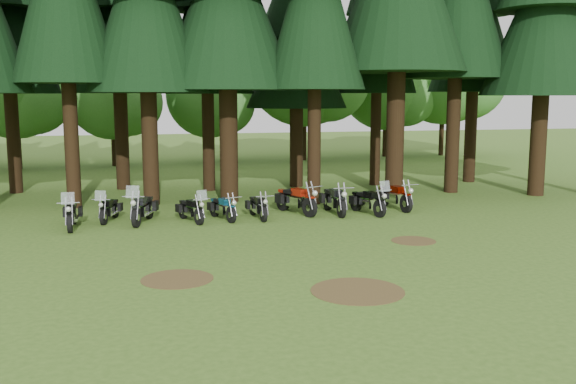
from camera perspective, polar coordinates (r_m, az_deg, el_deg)
name	(u,v)px	position (r m, az deg, el deg)	size (l,w,h in m)	color
ground	(277,253)	(18.59, -0.98, -5.45)	(120.00, 120.00, 0.00)	#3B601E
pine_back_4	(297,17)	(32.09, 0.77, 15.26)	(4.94, 4.94, 13.78)	black
decid_2	(19,88)	(42.85, -22.77, 8.50)	(6.72, 6.53, 8.40)	black
decid_3	(117,96)	(42.72, -14.99, 8.28)	(6.12, 5.95, 7.65)	black
decid_4	(213,98)	(44.26, -6.70, 8.32)	(5.93, 5.76, 7.41)	black
decid_5	(310,70)	(45.05, 2.01, 10.75)	(8.45, 8.21, 10.56)	black
decid_6	(391,86)	(48.43, 9.16, 9.27)	(7.06, 6.86, 8.82)	black
decid_7	(450,73)	(50.27, 14.18, 10.26)	(8.44, 8.20, 10.55)	black
dirt_patch_0	(177,279)	(16.25, -9.82, -7.62)	(1.80, 1.80, 0.01)	#4C3D1E
dirt_patch_1	(414,241)	(20.49, 11.09, -4.27)	(1.40, 1.40, 0.01)	#4C3D1E
dirt_patch_2	(357,291)	(15.17, 6.20, -8.73)	(2.20, 2.20, 0.01)	#4C3D1E
motorcycle_0	(71,215)	(23.11, -18.70, -1.94)	(0.42, 2.23, 1.41)	black
motorcycle_1	(109,210)	(24.03, -15.60, -1.53)	(0.77, 1.99, 1.26)	black
motorcycle_2	(143,209)	(23.41, -12.79, -1.49)	(0.99, 2.36, 1.50)	black
motorcycle_3	(191,210)	(23.31, -8.62, -1.61)	(0.89, 1.99, 1.27)	black
motorcycle_4	(223,209)	(23.55, -5.84, -1.48)	(0.73, 1.94, 0.81)	black
motorcycle_5	(258,207)	(23.71, -2.69, -1.36)	(0.35, 2.03, 0.83)	black
motorcycle_6	(296,201)	(24.60, 0.70, -0.78)	(1.07, 2.35, 1.00)	black
motorcycle_7	(334,201)	(24.65, 4.13, -0.80)	(0.33, 2.42, 0.98)	black
motorcycle_8	(368,202)	(24.70, 7.11, -0.89)	(0.83, 2.24, 1.41)	black
motorcycle_9	(394,197)	(25.94, 9.45, -0.46)	(0.53, 2.34, 0.96)	black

